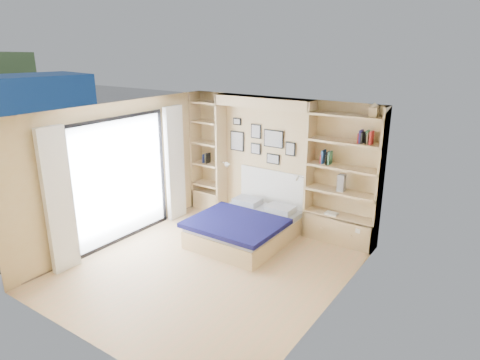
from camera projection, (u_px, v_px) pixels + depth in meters
The scene contains 8 objects.
ground at pixel (210, 268), 6.88m from camera, with size 4.50×4.50×0.00m, color tan.
room_shell at pixel (243, 177), 7.95m from camera, with size 4.50×4.50×4.50m.
bed at pixel (246, 226), 7.79m from camera, with size 1.58×2.02×1.07m.
photo_gallery at pixel (260, 142), 8.38m from camera, with size 1.48×0.02×0.82m.
reading_lamps at pixel (260, 170), 8.28m from camera, with size 1.92×0.12×0.15m.
shelf_decor at pixel (332, 150), 7.39m from camera, with size 3.62×0.23×2.03m.
deck at pixel (73, 218), 8.81m from camera, with size 3.20×4.00×0.05m, color brown.
deck_chair at pixel (69, 206), 8.60m from camera, with size 0.44×0.69×0.68m.
Camera 1 is at (3.86, -4.78, 3.43)m, focal length 32.00 mm.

